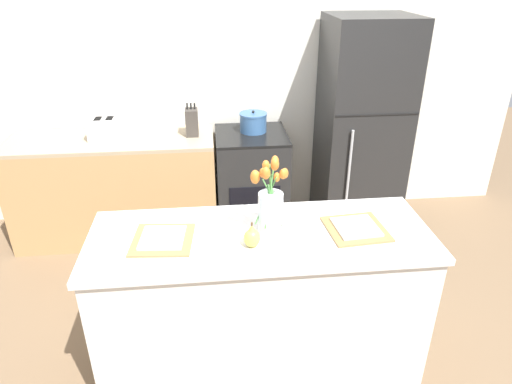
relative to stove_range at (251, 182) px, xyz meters
The scene contains 13 objects.
ground_plane 1.66m from the stove_range, 93.58° to the right, with size 10.00×10.00×0.00m, color brown.
back_wall 0.99m from the stove_range, 104.01° to the left, with size 5.20×0.08×2.70m.
kitchen_island 1.60m from the stove_range, 93.58° to the right, with size 1.80×0.66×0.91m.
back_counter 1.16m from the stove_range, behind, with size 1.68×0.60×0.90m.
stove_range is the anchor object (origin of this frame).
refrigerator 1.06m from the stove_range, ahead, with size 0.68×0.67×1.83m.
flower_vase 1.71m from the stove_range, 91.89° to the right, with size 0.19×0.19×0.44m.
pear_figurine 1.79m from the stove_range, 95.27° to the right, with size 0.08×0.08×0.14m.
plate_setting_left 1.79m from the stove_range, 110.59° to the right, with size 0.33×0.33×0.02m.
plate_setting_right 1.73m from the stove_range, 75.87° to the right, with size 0.33×0.33×0.02m.
toaster 1.30m from the stove_range, behind, with size 0.28×0.18×0.17m.
cooking_pot 0.53m from the stove_range, 68.13° to the left, with size 0.23×0.23×0.18m.
knife_block 0.74m from the stove_range, behind, with size 0.10×0.14×0.27m.
Camera 1 is at (-0.24, -2.02, 2.18)m, focal length 32.00 mm.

